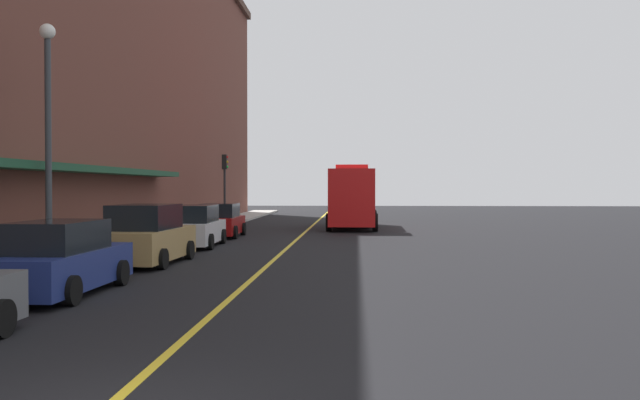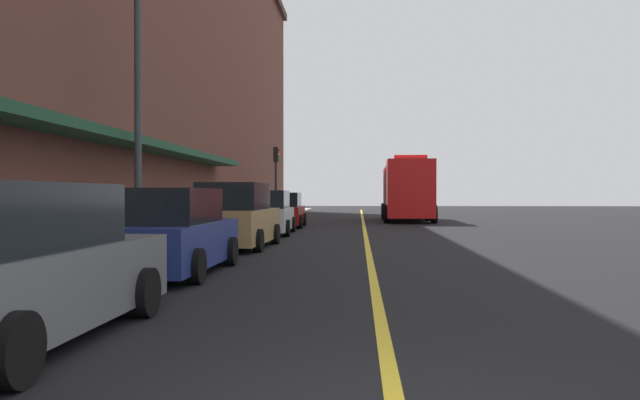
# 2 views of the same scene
# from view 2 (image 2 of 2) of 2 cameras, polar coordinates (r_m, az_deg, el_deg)

# --- Properties ---
(ground_plane) EXTENTS (112.00, 112.00, 0.00)m
(ground_plane) POSITION_cam_2_polar(r_m,az_deg,el_deg) (29.16, 4.01, -2.58)
(ground_plane) COLOR black
(sidewalk_left) EXTENTS (2.40, 70.00, 0.15)m
(sidewalk_left) POSITION_cam_2_polar(r_m,az_deg,el_deg) (29.75, -8.03, -2.38)
(sidewalk_left) COLOR #ADA8A0
(sidewalk_left) RESTS_ON ground
(lane_center_stripe) EXTENTS (0.16, 70.00, 0.01)m
(lane_center_stripe) POSITION_cam_2_polar(r_m,az_deg,el_deg) (29.16, 4.01, -2.58)
(lane_center_stripe) COLOR gold
(lane_center_stripe) RESTS_ON ground
(brick_building_left) EXTENTS (10.92, 64.00, 18.65)m
(brick_building_left) POSITION_cam_2_polar(r_m,az_deg,el_deg) (31.53, -19.70, 14.73)
(brick_building_left) COLOR brown
(brick_building_left) RESTS_ON ground
(parked_car_0) EXTENTS (2.10, 4.90, 1.70)m
(parked_car_0) POSITION_cam_2_polar(r_m,az_deg,el_deg) (7.44, -26.30, -5.59)
(parked_car_0) COLOR #595B60
(parked_car_0) RESTS_ON ground
(parked_car_1) EXTENTS (1.97, 4.71, 1.70)m
(parked_car_1) POSITION_cam_2_polar(r_m,az_deg,el_deg) (12.93, -13.17, -2.98)
(parked_car_1) COLOR navy
(parked_car_1) RESTS_ON ground
(parked_car_2) EXTENTS (2.22, 4.72, 1.91)m
(parked_car_2) POSITION_cam_2_polar(r_m,az_deg,el_deg) (18.87, -7.59, -1.59)
(parked_car_2) COLOR #A5844C
(parked_car_2) RESTS_ON ground
(parked_car_3) EXTENTS (2.15, 4.72, 1.72)m
(parked_car_3) POSITION_cam_2_polar(r_m,az_deg,el_deg) (25.06, -4.82, -1.25)
(parked_car_3) COLOR silver
(parked_car_3) RESTS_ON ground
(parked_car_4) EXTENTS (2.10, 4.17, 1.66)m
(parked_car_4) POSITION_cam_2_polar(r_m,az_deg,el_deg) (30.33, -3.38, -0.99)
(parked_car_4) COLOR maroon
(parked_car_4) RESTS_ON ground
(fire_truck) EXTENTS (2.96, 8.70, 3.70)m
(fire_truck) POSITION_cam_2_polar(r_m,az_deg,el_deg) (37.85, 7.80, 0.79)
(fire_truck) COLOR red
(fire_truck) RESTS_ON ground
(parking_meter_0) EXTENTS (0.14, 0.18, 1.33)m
(parking_meter_0) POSITION_cam_2_polar(r_m,az_deg,el_deg) (21.82, -9.98, -0.85)
(parking_meter_0) COLOR #4C4C51
(parking_meter_0) RESTS_ON sidewalk_left
(parking_meter_1) EXTENTS (0.14, 0.18, 1.33)m
(parking_meter_1) POSITION_cam_2_polar(r_m,az_deg,el_deg) (13.60, -18.45, -1.71)
(parking_meter_1) COLOR #4C4C51
(parking_meter_1) RESTS_ON sidewalk_left
(street_lamp_left) EXTENTS (0.44, 0.44, 6.94)m
(street_lamp_left) POSITION_cam_2_polar(r_m,az_deg,el_deg) (17.24, -16.04, 9.91)
(street_lamp_left) COLOR #33383D
(street_lamp_left) RESTS_ON sidewalk_left
(traffic_light_near) EXTENTS (0.38, 0.36, 4.30)m
(traffic_light_near) POSITION_cam_2_polar(r_m,az_deg,el_deg) (38.78, -3.97, 2.85)
(traffic_light_near) COLOR #232326
(traffic_light_near) RESTS_ON sidewalk_left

